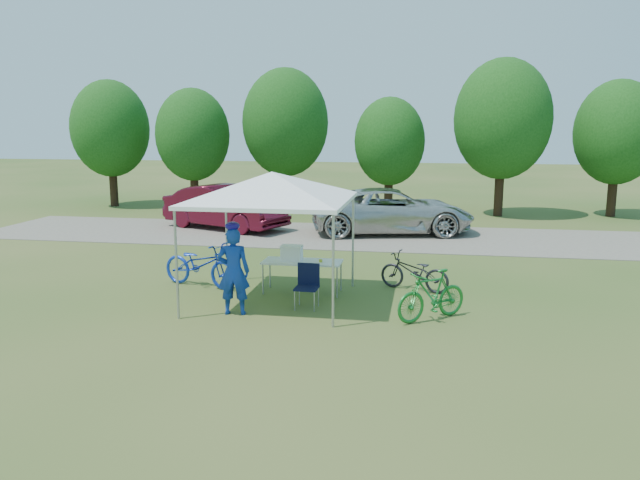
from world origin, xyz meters
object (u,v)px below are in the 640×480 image
Objects in this scene: bike_blue at (200,264)px; bike_dark at (414,272)px; folding_chair at (308,282)px; cyclist at (234,271)px; folding_table at (302,263)px; cooler at (292,253)px; sedan at (225,207)px; minivan at (392,211)px; bike_green at (432,295)px.

bike_dark is (4.85, 0.47, -0.09)m from bike_blue.
cyclist reaches higher than folding_chair.
cooler reaches higher than folding_table.
bike_dark is (2.44, 0.57, -0.24)m from folding_table.
sedan is at bearing -115.45° from bike_dark.
folding_chair is 9.19m from minivan.
cooler is 8.20m from minivan.
bike_green is (2.49, -0.44, -0.04)m from folding_chair.
cyclist is at bearing -149.46° from folding_chair.
bike_green is at bearing 176.21° from minivan.
bike_green is (5.23, -1.63, -0.04)m from bike_blue.
bike_blue reaches higher than folding_chair.
cooler is at bearing -120.86° from cyclist.
folding_table is 1.08× the size of bike_green.
minivan is at bearing 148.04° from bike_green.
folding_chair is at bearing -129.62° from sedan.
folding_chair is 10.22m from sedan.
folding_chair is 2.99m from bike_blue.
cooler is 1.97m from cyclist.
bike_dark is at bearing -153.33° from cyclist.
minivan reaches higher than bike_blue.
bike_blue is 4.87m from bike_dark.
folding_table is 9.10m from sedan.
cyclist is at bearing -126.04° from bike_blue.
sedan reaches higher than minivan.
folding_chair is 2.69m from bike_dark.
bike_blue is at bearing 177.60° from folding_table.
bike_green is at bearing 31.96° from bike_dark.
cyclist reaches higher than sedan.
folding_chair is at bearing -96.01° from bike_blue.
cooler is (-0.57, 1.09, 0.36)m from folding_chair.
folding_table is 2.08m from cyclist.
folding_table is 1.01× the size of cyclist.
sedan is at bearing 78.89° from minivan.
folding_table is at bearing -55.04° from bike_dark.
cooler reaches higher than bike_blue.
bike_green is (2.82, -1.53, -0.19)m from folding_table.
cyclist is 0.87× the size of bike_blue.
bike_dark is (3.43, 2.39, -0.43)m from cyclist.
cyclist reaches higher than bike_green.
bike_green is at bearing -119.97° from sedan.
minivan is (2.49, 9.83, -0.07)m from cyclist.
folding_chair is 0.55× the size of bike_green.
minivan is at bearing 84.71° from folding_chair.
bike_green is 9.64m from minivan.
folding_chair is 1.90× the size of cooler.
folding_chair is at bearing -159.61° from cyclist.
cyclist is (-1.33, -0.72, 0.34)m from folding_chair.
minivan is (1.73, 8.02, -0.10)m from cooler.
minivan is at bearing 79.43° from folding_table.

